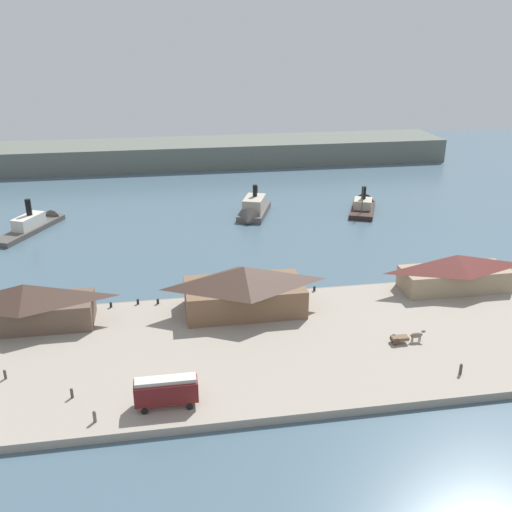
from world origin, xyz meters
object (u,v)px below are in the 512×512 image
horse_cart (407,337)px  pedestrian_standing_center (461,369)px  mooring_post_center_west (138,302)px  ferry_shed_west_terminal (244,288)px  ferry_moored_east (363,206)px  pedestrian_at_waters_edge (72,393)px  mooring_post_east (111,305)px  mooring_post_west (314,289)px  ferry_approaching_east (253,211)px  ferry_moored_west (37,223)px  pedestrian_by_tram (95,417)px  street_tram (166,390)px  ferry_shed_customs_shed (455,272)px  pedestrian_near_cart (5,374)px  mooring_post_center_east (158,301)px  ferry_shed_central_terminal (26,305)px

horse_cart → pedestrian_standing_center: horse_cart is taller
horse_cart → mooring_post_center_west: horse_cart is taller
ferry_shed_west_terminal → ferry_moored_east: (41.12, 56.02, -4.16)m
pedestrian_at_waters_edge → mooring_post_east: 26.35m
mooring_post_west → ferry_approaching_east: size_ratio=0.05×
mooring_post_center_west → ferry_moored_west: size_ratio=0.04×
pedestrian_by_tram → ferry_moored_east: size_ratio=0.10×
mooring_post_center_west → street_tram: bearing=-82.0°
mooring_post_east → pedestrian_standing_center: bearing=-30.6°
ferry_moored_east → ferry_shed_west_terminal: bearing=-126.3°
pedestrian_at_waters_edge → ferry_approaching_east: ferry_approaching_east is taller
street_tram → horse_cart: 38.40m
mooring_post_east → ferry_moored_east: ferry_moored_east is taller
ferry_approaching_east → ferry_shed_customs_shed: bearing=-61.1°
ferry_shed_west_terminal → pedestrian_standing_center: bearing=-42.3°
pedestrian_near_cart → mooring_post_center_east: pedestrian_near_cart is taller
pedestrian_standing_center → ferry_shed_west_terminal: bearing=137.7°
ferry_shed_central_terminal → mooring_post_east: (12.75, 4.49, -3.30)m
mooring_post_west → ferry_moored_east: size_ratio=0.05×
ferry_shed_customs_shed → horse_cart: (-16.53, -17.10, -2.52)m
mooring_post_center_west → ferry_approaching_east: 57.34m
ferry_shed_central_terminal → pedestrian_at_waters_edge: ferry_shed_central_terminal is taller
ferry_shed_west_terminal → mooring_post_center_west: 19.29m
mooring_post_center_east → mooring_post_west: (28.61, 0.57, 0.00)m
mooring_post_west → ferry_moored_west: (-57.72, 49.16, -0.29)m
ferry_shed_central_terminal → pedestrian_by_tram: bearing=-65.0°
mooring_post_west → ferry_moored_east: (27.23, 50.63, -0.51)m
street_tram → pedestrian_at_waters_edge: bearing=162.6°
mooring_post_east → ferry_moored_east: size_ratio=0.05×
pedestrian_at_waters_edge → ferry_moored_east: 102.55m
ferry_moored_east → horse_cart: bearing=-104.2°
ferry_moored_east → mooring_post_west: bearing=-118.3°
street_tram → pedestrian_standing_center: 41.01m
mooring_post_west → pedestrian_at_waters_edge: bearing=-146.3°
pedestrian_at_waters_edge → pedestrian_standing_center: pedestrian_standing_center is taller
ferry_shed_central_terminal → pedestrian_near_cart: bearing=-91.3°
horse_cart → ferry_moored_west: size_ratio=0.23×
horse_cart → pedestrian_by_tram: size_ratio=3.16×
ferry_approaching_east → ferry_moored_east: bearing=2.1°
ferry_shed_west_terminal → mooring_post_west: bearing=21.2°
horse_cart → pedestrian_at_waters_edge: (-49.33, -6.23, -0.21)m
ferry_moored_west → pedestrian_at_waters_edge: bearing=-76.9°
ferry_shed_central_terminal → pedestrian_by_tram: size_ratio=12.17×
horse_cart → ferry_moored_east: size_ratio=0.31×
ferry_shed_central_terminal → horse_cart: size_ratio=3.85×
pedestrian_at_waters_edge → mooring_post_center_east: (11.48, 26.15, -0.27)m
ferry_shed_customs_shed → pedestrian_at_waters_edge: size_ratio=12.75×
ferry_shed_customs_shed → mooring_post_center_east: 54.54m
ferry_shed_central_terminal → mooring_post_center_east: (20.83, 4.51, -3.30)m
ferry_shed_west_terminal → mooring_post_east: 23.59m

